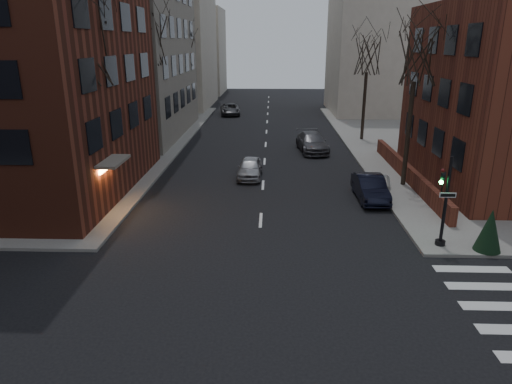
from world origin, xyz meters
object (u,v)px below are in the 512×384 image
Objects in this scene: tree_right_b at (368,55)px; tree_right_a at (417,53)px; tree_left_a at (87,46)px; traffic_signal at (443,207)px; car_lane_far at (230,109)px; tree_left_c at (183,48)px; streetlamp_near at (147,109)px; car_lane_gray at (312,142)px; car_lane_silver at (250,168)px; streetlamp_far at (194,83)px; parked_sedan at (370,188)px; evergreen_shrub at (490,230)px; tree_left_b at (148,38)px; sandwich_board at (386,182)px.

tree_right_a is at bearing -90.00° from tree_right_b.
traffic_signal is at bearing -16.65° from tree_left_a.
tree_left_a is 1.06× the size of tree_right_a.
tree_left_c is at bearing -128.49° from car_lane_far.
car_lane_gray is at bearing 24.46° from streetlamp_near.
streetlamp_far is at bearing 109.60° from car_lane_silver.
tree_right_b is (17.60, -8.00, -0.44)m from tree_left_c.
parked_sedan is 7.81m from evergreen_shrub.
car_lane_silver is 2.08× the size of evergreen_shrub.
tree_right_a reaches higher than car_lane_gray.
parked_sedan is at bearing -24.56° from streetlamp_near.
car_lane_silver is (7.88, -6.26, -8.25)m from tree_left_b.
tree_right_b is at bearing 87.85° from traffic_signal.
tree_right_a reaches higher than traffic_signal.
parked_sedan is 33.39m from car_lane_far.
parked_sedan is (-2.60, -2.58, -7.32)m from tree_right_a.
tree_right_b is 2.36× the size of car_lane_silver.
tree_left_b is 2.78× the size of car_lane_silver.
streetlamp_near is at bearing -105.91° from car_lane_far.
traffic_signal is 10.92m from tree_right_a.
car_lane_gray is (-2.33, 12.07, 0.06)m from parked_sedan.
tree_right_b is at bearing 36.45° from car_lane_gray.
tree_left_a reaches higher than streetlamp_near.
streetlamp_far reaches higher than sandwich_board.
tree_left_b is 5.79× the size of evergreen_shrub.
car_lane_gray is (12.67, 1.49, -8.15)m from tree_left_b.
streetlamp_far is (0.60, 2.00, -3.79)m from tree_left_c.
traffic_signal reaches higher than car_lane_silver.
car_lane_gray reaches higher than car_lane_far.
tree_left_c is 11.65× the size of sandwich_board.
tree_left_b is 18.64m from tree_right_b.
car_lane_far is (-12.59, 38.00, -1.22)m from traffic_signal.
tree_right_b is 20.01m from streetlamp_near.
car_lane_silver is at bearing -127.72° from car_lane_gray.
car_lane_far reaches higher than sandwich_board.
traffic_signal is 0.41× the size of tree_left_c.
traffic_signal is at bearing -79.50° from car_lane_far.
car_lane_gray is at bearing -137.54° from tree_right_b.
tree_right_a is 1.55× the size of streetlamp_far.
streetlamp_near is 1.19× the size of car_lane_gray.
streetlamp_near is at bearing -90.00° from streetlamp_far.
car_lane_gray is 2.83× the size of evergreen_shrub.
parked_sedan is at bearing 5.41° from tree_left_a.
evergreen_shrub is at bearing -80.99° from sandwich_board.
tree_left_c is 5.21× the size of evergreen_shrub.
car_lane_gray is 10.96m from sandwich_board.
tree_left_a is at bearing -105.00° from car_lane_far.
parked_sedan is at bearing -58.61° from tree_left_c.
streetlamp_near is at bearing -81.47° from tree_left_b.
tree_left_a is at bearing -174.92° from sandwich_board.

